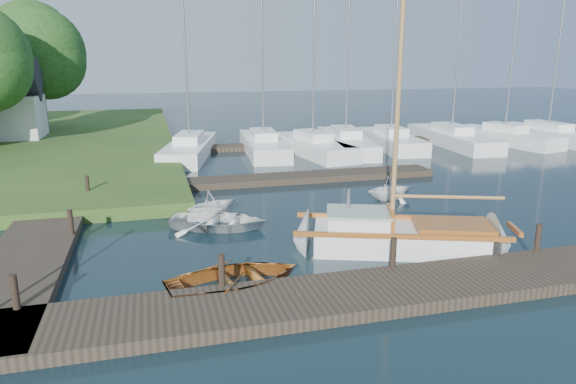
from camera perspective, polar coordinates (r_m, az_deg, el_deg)
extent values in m
plane|color=black|center=(17.90, 0.00, -3.72)|extent=(160.00, 160.00, 0.00)
cube|color=#2D271E|center=(12.56, 7.31, -11.27)|extent=(18.00, 2.20, 0.30)
cube|color=#2D271E|center=(19.53, -25.01, -3.10)|extent=(2.20, 18.00, 0.30)
cube|color=#2D271E|center=(24.42, 0.55, 1.57)|extent=(14.00, 1.60, 0.30)
cube|color=#2D271E|center=(35.91, 8.81, 5.53)|extent=(30.00, 1.60, 0.30)
cylinder|color=black|center=(12.79, -28.09, -9.76)|extent=(0.16, 0.16, 0.80)
cylinder|color=black|center=(12.50, -7.39, -8.63)|extent=(0.16, 0.16, 0.80)
cylinder|color=black|center=(13.77, 11.62, -6.61)|extent=(0.16, 0.16, 0.80)
cylinder|color=black|center=(16.23, 26.03, -4.57)|extent=(0.16, 0.16, 0.80)
cylinder|color=black|center=(17.32, -23.00, -3.10)|extent=(0.16, 0.16, 0.80)
cylinder|color=black|center=(22.12, -21.38, 0.67)|extent=(0.16, 0.16, 0.80)
cube|color=white|center=(15.95, 12.06, -5.48)|extent=(5.38, 3.58, 0.90)
cone|color=white|center=(16.63, 22.59, -5.47)|extent=(1.89, 2.29, 1.96)
cone|color=white|center=(15.84, 1.37, -5.30)|extent=(1.61, 2.18, 1.96)
cube|color=maroon|center=(16.68, 11.76, -2.74)|extent=(5.87, 2.23, 0.14)
cube|color=maroon|center=(14.90, 12.60, -4.86)|extent=(5.87, 2.23, 0.14)
cube|color=maroon|center=(16.58, 23.91, -3.80)|extent=(0.49, 1.08, 0.14)
cube|color=white|center=(15.63, 7.82, -3.12)|extent=(2.17, 1.93, 0.44)
cube|color=#A1B6A1|center=(15.55, 7.85, -2.24)|extent=(2.30, 2.06, 0.08)
cube|color=maroon|center=(15.69, 11.30, -2.89)|extent=(0.59, 1.36, 0.60)
cylinder|color=slate|center=(15.74, 6.74, -0.75)|extent=(0.12, 0.12, 0.60)
cube|color=maroon|center=(16.07, 17.84, -3.65)|extent=(2.58, 2.16, 0.20)
cylinder|color=olive|center=(15.02, 12.23, 11.46)|extent=(0.14, 0.14, 8.40)
cylinder|color=olive|center=(15.78, 17.38, -0.54)|extent=(3.04, 1.18, 0.10)
imported|color=maroon|center=(13.09, -5.88, -9.13)|extent=(3.86, 3.07, 0.72)
imported|color=white|center=(17.71, -7.79, -2.89)|extent=(3.98, 3.46, 0.69)
imported|color=white|center=(19.02, -8.43, -1.07)|extent=(2.66, 2.53, 1.09)
imported|color=white|center=(21.54, 11.33, 0.61)|extent=(2.25, 2.00, 1.08)
cube|color=white|center=(31.27, -10.85, 4.71)|extent=(4.23, 9.03, 0.90)
cube|color=white|center=(31.17, -10.91, 5.97)|extent=(2.09, 3.31, 0.50)
cylinder|color=slate|center=(30.85, -11.34, 14.66)|extent=(0.12, 0.12, 9.93)
cube|color=white|center=(32.09, -2.75, 5.19)|extent=(2.96, 8.89, 0.90)
cube|color=white|center=(31.99, -2.77, 6.43)|extent=(1.67, 3.17, 0.50)
cylinder|color=slate|center=(31.69, -2.88, 15.51)|extent=(0.12, 0.12, 10.61)
cube|color=white|center=(31.56, 2.77, 5.03)|extent=(3.25, 8.28, 0.90)
cube|color=white|center=(31.45, 2.79, 6.29)|extent=(1.76, 2.98, 0.50)
cylinder|color=slate|center=(31.15, 2.90, 15.15)|extent=(0.12, 0.12, 10.19)
cube|color=white|center=(33.47, 6.41, 5.50)|extent=(3.72, 9.78, 0.90)
cube|color=white|center=(33.37, 6.44, 6.68)|extent=(1.92, 3.52, 0.50)
cylinder|color=slate|center=(33.09, 6.71, 15.76)|extent=(0.12, 0.12, 11.04)
cube|color=white|center=(34.57, 11.33, 5.59)|extent=(3.06, 8.15, 0.90)
cube|color=white|center=(34.47, 11.39, 6.74)|extent=(1.70, 2.92, 0.50)
cylinder|color=slate|center=(34.19, 11.75, 13.87)|extent=(0.12, 0.12, 9.08)
cube|color=white|center=(36.73, 17.68, 5.69)|extent=(3.03, 9.90, 0.90)
cube|color=white|center=(36.64, 17.76, 6.77)|extent=(1.69, 3.52, 0.50)
cylinder|color=slate|center=(36.38, 18.43, 15.24)|extent=(0.12, 0.12, 11.33)
cube|color=white|center=(38.55, 22.89, 5.62)|extent=(3.80, 8.28, 0.90)
cube|color=white|center=(38.46, 22.99, 6.65)|extent=(1.95, 3.03, 0.50)
cylinder|color=slate|center=(38.21, 23.60, 12.72)|extent=(0.12, 0.12, 8.68)
cube|color=white|center=(40.81, 26.87, 5.63)|extent=(2.49, 9.35, 0.90)
cube|color=white|center=(40.73, 26.98, 6.60)|extent=(1.50, 3.29, 0.50)
cylinder|color=slate|center=(40.50, 27.85, 13.99)|extent=(0.12, 0.12, 11.04)
cube|color=white|center=(39.76, -29.23, 7.28)|extent=(5.00, 4.00, 2.80)
cylinder|color=#332114|center=(43.21, -25.48, 8.71)|extent=(0.36, 0.36, 3.67)
sphere|color=#183F13|center=(43.10, -26.03, 13.70)|extent=(6.73, 6.73, 6.73)
sphere|color=#183F13|center=(42.71, -25.35, 13.09)|extent=(5.71, 5.71, 5.71)
sphere|color=#183F13|center=(43.58, -26.57, 14.57)|extent=(6.12, 6.12, 6.12)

